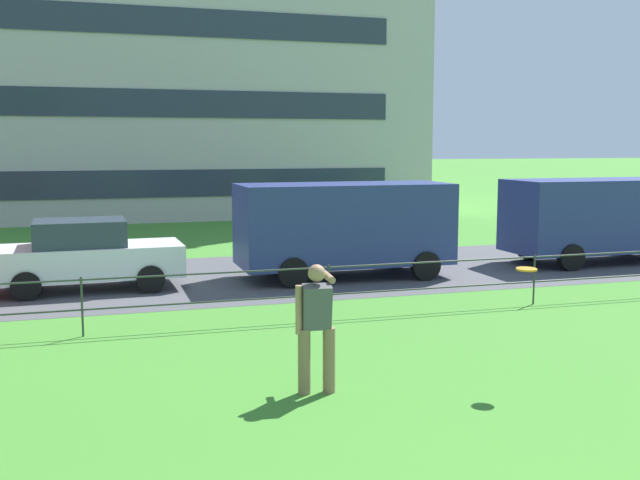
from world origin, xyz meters
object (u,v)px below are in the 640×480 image
at_px(frisbee, 527,269).
at_px(person_thrower, 316,324).
at_px(car_white_left, 86,254).
at_px(panel_van_center, 345,224).
at_px(panel_van_far_right, 599,215).

bearing_deg(frisbee, person_thrower, 170.10).
relative_size(person_thrower, car_white_left, 0.41).
distance_m(person_thrower, car_white_left, 8.47).
bearing_deg(panel_van_center, person_thrower, -111.51).
relative_size(panel_van_center, panel_van_far_right, 1.00).
xyz_separation_m(person_thrower, frisbee, (2.71, -0.47, 0.64)).
xyz_separation_m(car_white_left, panel_van_center, (5.88, -0.19, 0.49)).
height_order(person_thrower, panel_van_far_right, panel_van_far_right).
relative_size(frisbee, panel_van_center, 0.06).
bearing_deg(panel_van_far_right, frisbee, -132.20).
relative_size(frisbee, car_white_left, 0.07).
bearing_deg(panel_van_center, car_white_left, 178.14).
distance_m(person_thrower, panel_van_center, 8.40).
height_order(panel_van_center, panel_van_far_right, same).
bearing_deg(panel_van_far_right, panel_van_center, -179.06).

